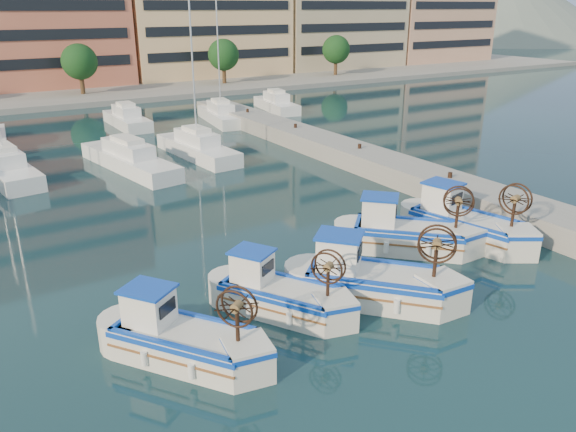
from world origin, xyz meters
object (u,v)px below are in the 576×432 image
(fishing_boat_c, at_px, (371,279))
(fishing_boat_e, at_px, (463,222))
(fishing_boat_a, at_px, (181,337))
(fishing_boat_b, at_px, (278,293))
(fishing_boat_d, at_px, (405,232))

(fishing_boat_c, bearing_deg, fishing_boat_e, -25.74)
(fishing_boat_a, relative_size, fishing_boat_b, 1.02)
(fishing_boat_c, height_order, fishing_boat_e, fishing_boat_e)
(fishing_boat_a, bearing_deg, fishing_boat_e, -27.82)
(fishing_boat_d, relative_size, fishing_boat_e, 0.91)
(fishing_boat_c, xyz_separation_m, fishing_boat_d, (4.21, 2.77, -0.03))
(fishing_boat_b, bearing_deg, fishing_boat_d, -18.44)
(fishing_boat_d, bearing_deg, fishing_boat_c, 167.71)
(fishing_boat_e, bearing_deg, fishing_boat_d, 155.95)
(fishing_boat_a, xyz_separation_m, fishing_boat_d, (11.42, 2.58, 0.07))
(fishing_boat_d, bearing_deg, fishing_boat_e, -56.25)
(fishing_boat_c, relative_size, fishing_boat_d, 1.04)
(fishing_boat_c, bearing_deg, fishing_boat_a, 135.98)
(fishing_boat_b, distance_m, fishing_boat_d, 7.65)
(fishing_boat_a, relative_size, fishing_boat_d, 0.97)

